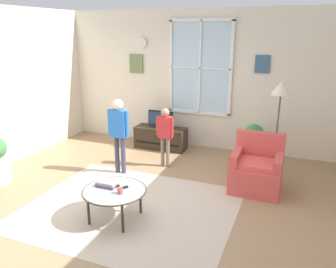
# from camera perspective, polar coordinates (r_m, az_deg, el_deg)

# --- Properties ---
(ground_plane) EXTENTS (6.51, 6.22, 0.02)m
(ground_plane) POSITION_cam_1_polar(r_m,az_deg,el_deg) (5.06, -4.75, -11.74)
(ground_plane) COLOR #9E7A56
(back_wall) EXTENTS (5.91, 0.17, 2.86)m
(back_wall) POSITION_cam_1_polar(r_m,az_deg,el_deg) (7.17, 5.25, 9.18)
(back_wall) COLOR beige
(back_wall) RESTS_ON ground_plane
(area_rug) EXTENTS (2.91, 2.39, 0.01)m
(area_rug) POSITION_cam_1_polar(r_m,az_deg,el_deg) (4.94, -6.42, -12.40)
(area_rug) COLOR #C6B29E
(area_rug) RESTS_ON ground_plane
(tv_stand) EXTENTS (1.09, 0.42, 0.46)m
(tv_stand) POSITION_cam_1_polar(r_m,az_deg,el_deg) (7.19, -1.25, -0.64)
(tv_stand) COLOR #2D2319
(tv_stand) RESTS_ON ground_plane
(television) EXTENTS (0.54, 0.08, 0.36)m
(television) POSITION_cam_1_polar(r_m,az_deg,el_deg) (7.07, -1.28, 2.59)
(television) COLOR #4C4C4C
(television) RESTS_ON tv_stand
(armchair) EXTENTS (0.76, 0.74, 0.87)m
(armchair) POSITION_cam_1_polar(r_m,az_deg,el_deg) (5.51, 14.81, -5.87)
(armchair) COLOR #D14C47
(armchair) RESTS_ON ground_plane
(coffee_table) EXTENTS (0.85, 0.85, 0.43)m
(coffee_table) POSITION_cam_1_polar(r_m,az_deg,el_deg) (4.54, -9.06, -9.60)
(coffee_table) COLOR #99B2B7
(coffee_table) RESTS_ON ground_plane
(book_stack) EXTENTS (0.28, 0.16, 0.08)m
(book_stack) POSITION_cam_1_polar(r_m,az_deg,el_deg) (4.62, -10.35, -8.34)
(book_stack) COLOR #5F4265
(book_stack) RESTS_ON coffee_table
(cup) EXTENTS (0.07, 0.07, 0.08)m
(cup) POSITION_cam_1_polar(r_m,az_deg,el_deg) (4.41, -8.10, -9.50)
(cup) COLOR #BF3F3F
(cup) RESTS_ON coffee_table
(remote_near_books) EXTENTS (0.11, 0.14, 0.02)m
(remote_near_books) POSITION_cam_1_polar(r_m,az_deg,el_deg) (4.55, -7.63, -9.04)
(remote_near_books) COLOR black
(remote_near_books) RESTS_ON coffee_table
(remote_near_cup) EXTENTS (0.09, 0.14, 0.02)m
(remote_near_cup) POSITION_cam_1_polar(r_m,az_deg,el_deg) (4.59, -9.02, -8.84)
(remote_near_cup) COLOR black
(remote_near_cup) RESTS_ON coffee_table
(person_red_shirt) EXTENTS (0.33, 0.15, 1.11)m
(person_red_shirt) POSITION_cam_1_polar(r_m,az_deg,el_deg) (6.08, -0.50, 0.58)
(person_red_shirt) COLOR #726656
(person_red_shirt) RESTS_ON ground_plane
(person_blue_shirt) EXTENTS (0.40, 0.18, 1.33)m
(person_blue_shirt) POSITION_cam_1_polar(r_m,az_deg,el_deg) (5.82, -8.33, 1.06)
(person_blue_shirt) COLOR #333851
(person_blue_shirt) RESTS_ON ground_plane
(potted_plant_by_window) EXTENTS (0.37, 0.37, 0.71)m
(potted_plant_by_window) POSITION_cam_1_polar(r_m,az_deg,el_deg) (6.71, 14.33, -0.58)
(potted_plant_by_window) COLOR #4C565B
(potted_plant_by_window) RESTS_ON ground_plane
(floor_lamp) EXTENTS (0.32, 0.32, 1.65)m
(floor_lamp) POSITION_cam_1_polar(r_m,az_deg,el_deg) (5.83, 18.50, 5.85)
(floor_lamp) COLOR black
(floor_lamp) RESTS_ON ground_plane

